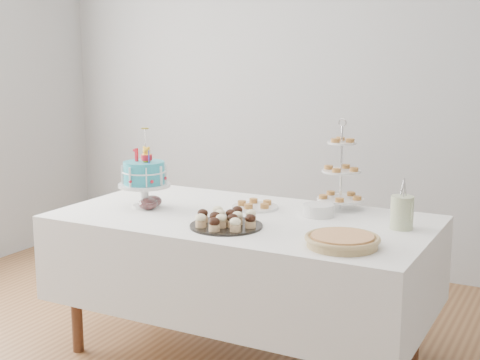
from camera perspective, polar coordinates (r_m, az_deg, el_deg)
The scene contains 11 objects.
walls at distance 3.09m, azimuth -2.31°, elevation 6.19°, with size 5.04×4.04×2.70m.
table at distance 3.51m, azimuth 0.27°, elevation -6.70°, with size 1.92×1.02×0.77m.
birthday_cake at distance 3.64m, azimuth -8.16°, elevation -0.54°, with size 0.28×0.28×0.43m.
cupcake_tray at distance 3.22m, azimuth -1.19°, elevation -3.36°, with size 0.35×0.35×0.08m.
pie at distance 2.94m, azimuth 8.73°, elevation -5.09°, with size 0.33×0.33×0.05m.
tiered_stand at distance 3.61m, azimuth 8.62°, elevation 0.71°, with size 0.25×0.25×0.49m.
plate_stack at distance 3.46m, azimuth 6.71°, elevation -2.57°, with size 0.16×0.16×0.06m.
pastry_plate at distance 3.62m, azimuth 1.30°, elevation -2.16°, with size 0.25×0.25×0.04m.
jam_bowl_a at distance 3.68m, azimuth -7.49°, elevation -1.82°, with size 0.10×0.10×0.06m.
jam_bowl_b at distance 3.62m, azimuth -7.84°, elevation -2.04°, with size 0.10×0.10×0.06m.
utensil_pitcher at distance 3.27m, azimuth 13.66°, elevation -2.60°, with size 0.11×0.11×0.25m.
Camera 1 is at (1.55, -2.67, 1.60)m, focal length 50.00 mm.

